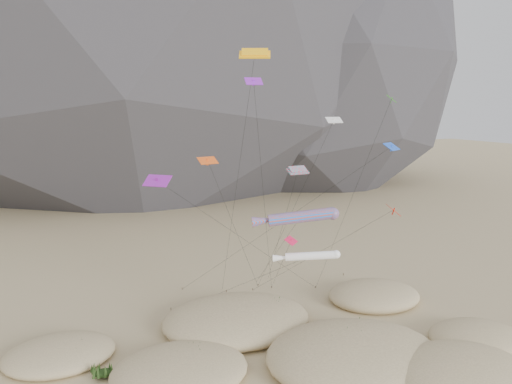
% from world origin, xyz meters
% --- Properties ---
extents(ground, '(500.00, 500.00, 0.00)m').
position_xyz_m(ground, '(0.00, 0.00, 0.00)').
color(ground, '#CCB789').
rests_on(ground, ground).
extents(dunes, '(49.82, 37.94, 3.52)m').
position_xyz_m(dunes, '(-1.02, 3.61, 0.70)').
color(dunes, '#CCB789').
rests_on(dunes, ground).
extents(dune_grass, '(40.99, 26.16, 1.46)m').
position_xyz_m(dune_grass, '(-0.47, 4.04, 0.85)').
color(dune_grass, black).
rests_on(dune_grass, ground).
extents(kite_stakes, '(25.77, 6.27, 0.30)m').
position_xyz_m(kite_stakes, '(2.07, 23.58, 0.15)').
color(kite_stakes, '#3F2D1E').
rests_on(kite_stakes, ground).
extents(rainbow_tube_kite, '(8.96, 17.36, 13.64)m').
position_xyz_m(rainbow_tube_kite, '(1.59, 10.50, 12.61)').
color(rainbow_tube_kite, red).
rests_on(rainbow_tube_kite, ground).
extents(white_tube_kite, '(9.87, 15.82, 9.57)m').
position_xyz_m(white_tube_kite, '(1.89, 8.73, 8.88)').
color(white_tube_kite, white).
rests_on(white_tube_kite, ground).
extents(orange_parafoil, '(3.19, 15.50, 29.48)m').
position_xyz_m(orange_parafoil, '(-3.12, 10.85, 28.61)').
color(orange_parafoil, '#FFAF0D').
rests_on(orange_parafoil, ground).
extents(multi_parafoil, '(4.55, 15.87, 17.82)m').
position_xyz_m(multi_parafoil, '(2.12, 11.76, 17.15)').
color(multi_parafoil, '#FF1A3D').
rests_on(multi_parafoil, ground).
extents(delta_kites, '(28.45, 19.93, 26.64)m').
position_xyz_m(delta_kites, '(2.86, 10.57, 17.85)').
color(delta_kites, silver).
rests_on(delta_kites, ground).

